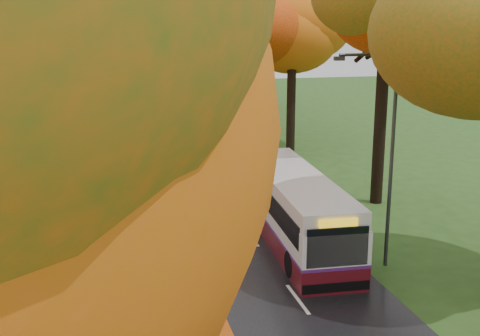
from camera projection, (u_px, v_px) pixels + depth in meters
name	position (u px, v px, depth m)	size (l,w,h in m)	color
road	(199.00, 167.00, 37.88)	(6.50, 90.00, 0.04)	black
centre_line	(199.00, 167.00, 37.88)	(0.12, 90.00, 0.01)	silver
leaf_verge	(50.00, 176.00, 35.80)	(12.00, 90.00, 0.02)	maroon
leaf_drift	(150.00, 170.00, 37.17)	(0.90, 90.00, 0.01)	#CB5914
trees_left	(71.00, 11.00, 35.88)	(9.20, 74.00, 13.88)	black
trees_right	(300.00, 10.00, 39.03)	(9.30, 74.20, 13.96)	black
bollard_row	(194.00, 325.00, 17.83)	(0.11, 23.51, 0.52)	black
streetlamp_near	(386.00, 144.00, 21.64)	(2.45, 0.18, 8.00)	#333538
streetlamp_mid	(240.00, 83.00, 42.38)	(2.45, 0.18, 8.00)	#333538
streetlamp_far	(190.00, 62.00, 63.12)	(2.45, 0.18, 8.00)	#333538
bus	(294.00, 206.00, 25.00)	(3.04, 10.84, 2.82)	#4C0C13
car_white	(146.00, 130.00, 46.41)	(1.63, 4.05, 1.38)	silver
car_silver	(139.00, 116.00, 53.38)	(1.50, 4.30, 1.42)	#ABADB3
car_dark	(137.00, 113.00, 55.68)	(1.80, 4.43, 1.29)	black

